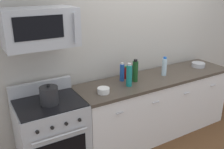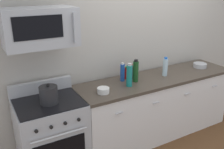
% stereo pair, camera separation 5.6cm
% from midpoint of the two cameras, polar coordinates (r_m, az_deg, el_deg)
% --- Properties ---
extents(ground_plane, '(6.62, 6.62, 0.00)m').
position_cam_midpoint_polar(ground_plane, '(4.03, 10.05, -12.87)').
color(ground_plane, brown).
extents(back_wall, '(5.51, 0.10, 2.70)m').
position_cam_midpoint_polar(back_wall, '(3.80, 7.37, 7.43)').
color(back_wall, '#B7B2A8').
rests_on(back_wall, ground_plane).
extents(counter_unit, '(2.42, 0.66, 0.92)m').
position_cam_midpoint_polar(counter_unit, '(3.80, 10.48, -7.05)').
color(counter_unit, white).
rests_on(counter_unit, ground_plane).
extents(range_oven, '(0.76, 0.69, 1.07)m').
position_cam_midpoint_polar(range_oven, '(3.14, -13.16, -13.39)').
color(range_oven, '#B7BABF').
rests_on(range_oven, ground_plane).
extents(microwave, '(0.74, 0.44, 0.40)m').
position_cam_midpoint_polar(microwave, '(2.71, -15.61, 10.34)').
color(microwave, '#B7BABF').
extents(bottle_sparkling_teal, '(0.08, 0.08, 0.31)m').
position_cam_midpoint_polar(bottle_sparkling_teal, '(3.20, 4.49, -0.21)').
color(bottle_sparkling_teal, '#197F7A').
rests_on(bottle_sparkling_teal, countertop_slab).
extents(bottle_water_clear, '(0.07, 0.07, 0.28)m').
position_cam_midpoint_polar(bottle_water_clear, '(3.65, 12.52, 1.68)').
color(bottle_water_clear, silver).
rests_on(bottle_water_clear, countertop_slab).
extents(bottle_soy_sauce_dark, '(0.06, 0.06, 0.20)m').
position_cam_midpoint_polar(bottle_soy_sauce_dark, '(3.49, 4.94, 0.60)').
color(bottle_soy_sauce_dark, black).
rests_on(bottle_soy_sauce_dark, countertop_slab).
extents(bottle_soda_blue, '(0.06, 0.06, 0.26)m').
position_cam_midpoint_polar(bottle_soda_blue, '(3.38, 2.88, 0.51)').
color(bottle_soda_blue, '#1E4CA5').
rests_on(bottle_soda_blue, countertop_slab).
extents(bottle_hot_sauce_red, '(0.05, 0.05, 0.18)m').
position_cam_midpoint_polar(bottle_hot_sauce_red, '(3.47, 3.72, 0.36)').
color(bottle_hot_sauce_red, '#B21914').
rests_on(bottle_hot_sauce_red, countertop_slab).
extents(bottle_wine_green, '(0.08, 0.08, 0.31)m').
position_cam_midpoint_polar(bottle_wine_green, '(3.36, 5.90, 0.76)').
color(bottle_wine_green, '#19471E').
rests_on(bottle_wine_green, countertop_slab).
extents(bowl_white_ceramic, '(0.15, 0.15, 0.07)m').
position_cam_midpoint_polar(bowl_white_ceramic, '(3.04, -1.49, -3.62)').
color(bowl_white_ceramic, white).
rests_on(bowl_white_ceramic, countertop_slab).
extents(bowl_steel_prep, '(0.21, 0.21, 0.07)m').
position_cam_midpoint_polar(bowl_steel_prep, '(4.20, 19.82, 2.03)').
color(bowl_steel_prep, '#B2B5BA').
rests_on(bowl_steel_prep, countertop_slab).
extents(stockpot, '(0.20, 0.20, 0.23)m').
position_cam_midpoint_polar(stockpot, '(2.83, -13.72, -4.56)').
color(stockpot, '#262628').
rests_on(stockpot, range_oven).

